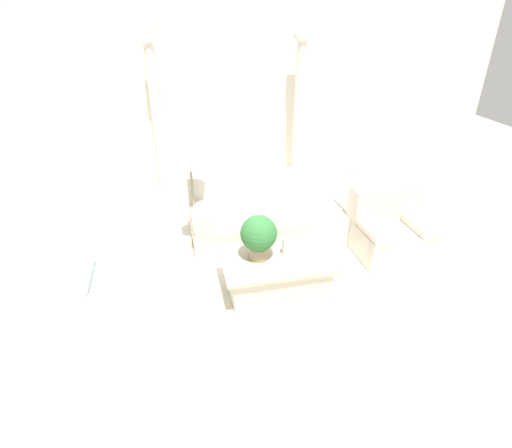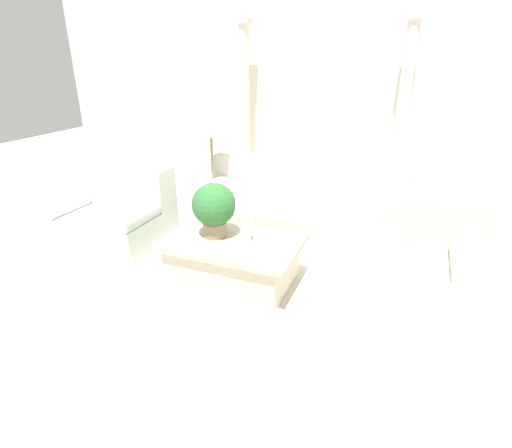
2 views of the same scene
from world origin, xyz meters
The scene contains 11 objects.
ground_plane centered at (0.00, 0.00, 0.00)m, with size 16.00×16.00×0.00m, color silver.
wall_back centered at (0.00, 3.09, 1.60)m, with size 10.00×0.06×3.20m.
sofa_long centered at (0.27, 0.92, 0.34)m, with size 2.35×0.90×0.86m.
loveseat centered at (-1.67, -0.03, 0.35)m, with size 1.23×0.90×0.86m.
coffee_table centered at (-0.05, -0.31, 0.22)m, with size 1.24×0.80×0.43m.
potted_plant centered at (-0.24, -0.27, 0.72)m, with size 0.40×0.40×0.51m.
pillar_candle centered at (0.08, -0.27, 0.54)m, with size 0.10×0.10×0.21m.
floor_lamp centered at (-0.86, 0.87, 1.21)m, with size 0.37×0.37×1.41m.
column_left centered at (-1.23, 2.71, 1.27)m, with size 0.23×0.23×2.49m.
column_right centered at (1.14, 2.71, 1.27)m, with size 0.23×0.23×2.49m.
armchair centered at (1.62, 0.18, 0.35)m, with size 0.91×0.83×0.83m.
Camera 1 is at (-1.08, -3.88, 2.90)m, focal length 28.00 mm.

